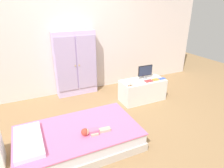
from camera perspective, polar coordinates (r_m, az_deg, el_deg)
ground_plane at (r=3.18m, az=-3.74°, el=-12.97°), size 10.00×10.00×0.02m
back_wall at (r=4.12m, az=-12.58°, el=15.38°), size 6.40×0.05×2.70m
bed at (r=2.79m, az=-9.75°, el=-15.39°), size 1.63×0.95×0.27m
pillow at (r=2.65m, az=-23.27°, el=-15.04°), size 0.32×0.68×0.06m
doll at (r=2.60m, az=-6.32°, el=-13.67°), size 0.39×0.14×0.10m
wardrobe at (r=4.12m, az=-10.62°, el=5.85°), size 0.85×0.26×1.34m
tv_stand at (r=3.97m, az=8.86°, el=-1.78°), size 0.89×0.42×0.43m
tv_monitor at (r=3.93m, az=9.71°, el=3.75°), size 0.31×0.10×0.27m
rocking_horse_toy at (r=3.57m, az=5.42°, el=0.17°), size 0.09×0.04×0.11m
book_red at (r=3.84m, az=10.66°, el=0.88°), size 0.16×0.10×0.02m
book_orange at (r=3.94m, az=12.65°, el=1.27°), size 0.13×0.08×0.02m
book_blue at (r=4.02m, az=14.26°, el=1.53°), size 0.16×0.08×0.01m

